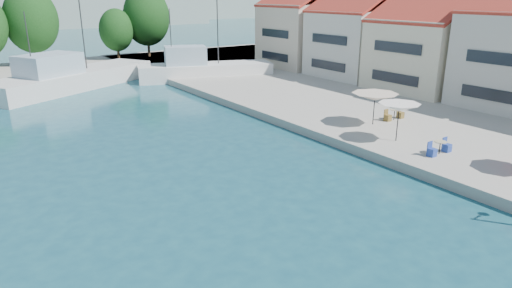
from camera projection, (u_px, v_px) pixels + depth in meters
quay_right at (437, 100)px, 40.54m from camera, size 32.00×92.00×0.60m
quay_far at (3, 75)px, 53.29m from camera, size 90.00×16.00×0.60m
hill_east at (107, 3)px, 165.65m from camera, size 140.00×40.00×12.00m
building_04 at (428, 42)px, 42.48m from camera, size 9.00×8.80×9.20m
building_05 at (357, 33)px, 49.43m from camera, size 8.40×8.80×9.70m
building_06 at (303, 26)px, 56.39m from camera, size 9.00×8.80×10.20m
trawler_03 at (70, 79)px, 46.54m from camera, size 18.58×13.10×10.20m
trawler_04 at (202, 70)px, 51.52m from camera, size 15.25×8.71×10.20m
tree_06 at (31, 20)px, 56.95m from camera, size 6.50×6.50×9.62m
tree_07 at (116, 30)px, 62.51m from camera, size 4.61×4.61×6.82m
tree_08 at (146, 17)px, 64.70m from camera, size 6.51×6.51×9.64m
umbrella_white at (399, 107)px, 27.81m from camera, size 2.59×2.59×2.40m
umbrella_cream at (375, 97)px, 31.42m from camera, size 3.22×3.22×2.22m
cafe_table_02 at (440, 149)px, 26.05m from camera, size 1.82×0.70×0.76m
cafe_table_03 at (394, 116)px, 33.15m from camera, size 1.82×0.70×0.76m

